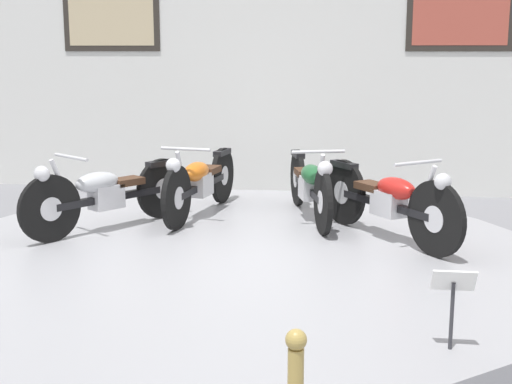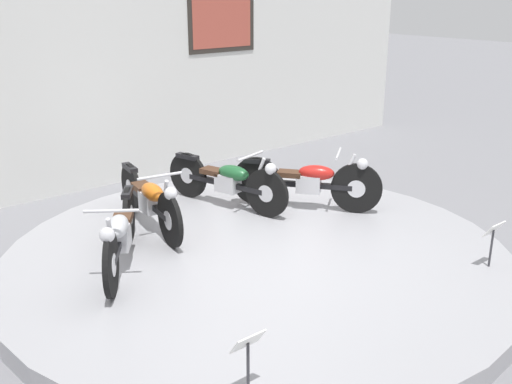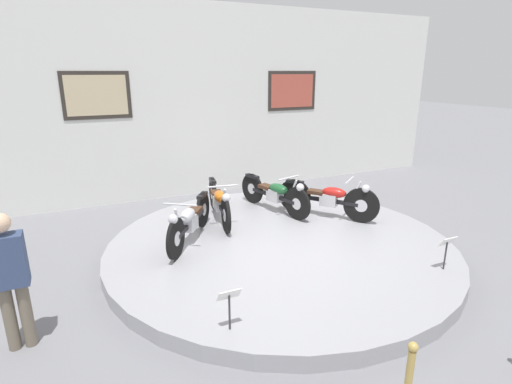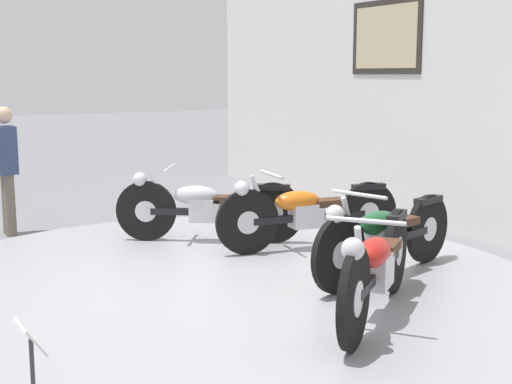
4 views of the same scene
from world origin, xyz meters
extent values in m
plane|color=slate|center=(0.00, 0.00, 0.00)|extent=(60.00, 60.00, 0.00)
cylinder|color=#99999E|center=(0.00, 0.00, 0.11)|extent=(5.75, 5.75, 0.22)
cube|color=#2D2823|center=(-2.40, 3.87, 2.48)|extent=(1.40, 0.02, 1.00)
cube|color=#C6B289|center=(-2.40, 3.87, 2.48)|extent=(1.24, 0.02, 0.84)
cylinder|color=black|center=(-1.76, 0.09, 0.54)|extent=(0.42, 0.56, 0.65)
cylinder|color=silver|center=(-1.76, 0.09, 0.54)|extent=(0.18, 0.22, 0.23)
cylinder|color=black|center=(-0.98, 1.19, 0.54)|extent=(0.42, 0.56, 0.65)
cylinder|color=silver|center=(-0.98, 1.19, 0.54)|extent=(0.18, 0.22, 0.23)
cube|color=black|center=(-1.37, 0.64, 0.54)|extent=(0.77, 1.05, 0.07)
cube|color=silver|center=(-1.39, 0.61, 0.56)|extent=(0.35, 0.38, 0.24)
ellipsoid|color=#B2B5BA|center=(-1.45, 0.53, 0.72)|extent=(0.46, 0.52, 0.20)
cube|color=#472D1E|center=(-1.24, 0.82, 0.68)|extent=(0.35, 0.38, 0.07)
cube|color=black|center=(-0.98, 1.19, 0.82)|extent=(0.29, 0.35, 0.06)
cylinder|color=silver|center=(-1.67, 0.21, 0.74)|extent=(0.18, 0.23, 0.54)
cylinder|color=silver|center=(-1.61, 0.30, 1.00)|extent=(0.46, 0.34, 0.03)
sphere|color=silver|center=(-1.79, 0.04, 0.88)|extent=(0.15, 0.15, 0.15)
cylinder|color=black|center=(-0.70, 0.73, 0.54)|extent=(0.16, 0.65, 0.65)
cylinder|color=silver|center=(-0.70, 0.73, 0.54)|extent=(0.10, 0.23, 0.23)
cylinder|color=black|center=(-0.48, 2.06, 0.54)|extent=(0.16, 0.65, 0.65)
cylinder|color=silver|center=(-0.48, 2.06, 0.54)|extent=(0.10, 0.23, 0.23)
cube|color=black|center=(-0.59, 1.39, 0.54)|extent=(0.27, 1.24, 0.07)
cube|color=silver|center=(-0.60, 1.35, 0.56)|extent=(0.25, 0.35, 0.24)
ellipsoid|color=#D16619|center=(-0.61, 1.25, 0.72)|extent=(0.30, 0.51, 0.20)
cube|color=#472D1E|center=(-0.55, 1.61, 0.68)|extent=(0.25, 0.35, 0.07)
cube|color=black|center=(-0.48, 2.06, 0.82)|extent=(0.16, 0.37, 0.06)
cylinder|color=silver|center=(-0.68, 0.87, 0.74)|extent=(0.08, 0.25, 0.54)
cylinder|color=silver|center=(-0.66, 0.98, 1.00)|extent=(0.54, 0.12, 0.03)
sphere|color=silver|center=(-0.71, 0.67, 0.88)|extent=(0.15, 0.15, 0.15)
cylinder|color=black|center=(0.77, 0.74, 0.54)|extent=(0.22, 0.64, 0.65)
cylinder|color=silver|center=(0.77, 0.74, 0.54)|extent=(0.12, 0.24, 0.23)
cylinder|color=black|center=(0.41, 2.04, 0.54)|extent=(0.22, 0.64, 0.65)
cylinder|color=silver|center=(0.41, 2.04, 0.54)|extent=(0.12, 0.24, 0.23)
cube|color=black|center=(0.59, 1.39, 0.54)|extent=(0.39, 1.22, 0.07)
cube|color=silver|center=(0.60, 1.35, 0.56)|extent=(0.28, 0.36, 0.24)
ellipsoid|color=#1E562D|center=(0.63, 1.26, 0.72)|extent=(0.34, 0.52, 0.20)
cube|color=#472D1E|center=(0.53, 1.61, 0.68)|extent=(0.28, 0.36, 0.07)
cube|color=black|center=(0.41, 2.04, 0.82)|extent=(0.19, 0.37, 0.06)
cylinder|color=silver|center=(0.73, 0.88, 0.74)|extent=(0.11, 0.25, 0.54)
cylinder|color=silver|center=(0.70, 0.99, 1.00)|extent=(0.53, 0.17, 0.03)
sphere|color=silver|center=(0.78, 0.68, 0.88)|extent=(0.15, 0.15, 0.15)
cylinder|color=black|center=(1.78, 0.10, 0.56)|extent=(0.45, 0.57, 0.68)
cylinder|color=silver|center=(1.78, 0.10, 0.56)|extent=(0.20, 0.23, 0.24)
cylinder|color=black|center=(0.96, 1.18, 0.56)|extent=(0.45, 0.57, 0.68)
cylinder|color=silver|center=(0.96, 1.18, 0.56)|extent=(0.20, 0.23, 0.24)
cube|color=black|center=(1.37, 0.64, 0.56)|extent=(0.81, 1.03, 0.07)
cube|color=silver|center=(1.39, 0.61, 0.58)|extent=(0.35, 0.38, 0.24)
ellipsoid|color=red|center=(1.45, 0.53, 0.74)|extent=(0.47, 0.51, 0.20)
cube|color=#472D1E|center=(1.23, 0.81, 0.70)|extent=(0.35, 0.38, 0.07)
cube|color=black|center=(0.96, 1.18, 0.85)|extent=(0.30, 0.35, 0.06)
cylinder|color=silver|center=(1.69, 0.22, 0.76)|extent=(0.19, 0.23, 0.54)
cylinder|color=silver|center=(1.62, 0.31, 1.02)|extent=(0.45, 0.35, 0.03)
sphere|color=silver|center=(1.81, 0.06, 0.90)|extent=(0.15, 0.15, 0.15)
cylinder|color=#333338|center=(1.66, -1.90, 0.43)|extent=(0.02, 0.02, 0.42)
cube|color=white|center=(1.66, -1.90, 0.65)|extent=(0.26, 0.11, 0.15)
cylinder|color=#6B6051|center=(-3.86, -0.92, 0.39)|extent=(0.13, 0.13, 0.77)
cylinder|color=#6B6051|center=(-3.70, -0.92, 0.39)|extent=(0.13, 0.13, 0.77)
cube|color=navy|center=(-3.78, -0.92, 1.06)|extent=(0.36, 0.22, 0.58)
sphere|color=beige|center=(-3.78, -0.92, 1.49)|extent=(0.21, 0.21, 0.21)
camera|label=1|loc=(1.05, -6.08, 2.01)|focal=50.00mm
camera|label=2|loc=(-3.98, -4.81, 3.08)|focal=42.00mm
camera|label=3|loc=(-3.01, -5.48, 2.98)|focal=28.00mm
camera|label=4|loc=(5.25, -2.66, 1.98)|focal=50.00mm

